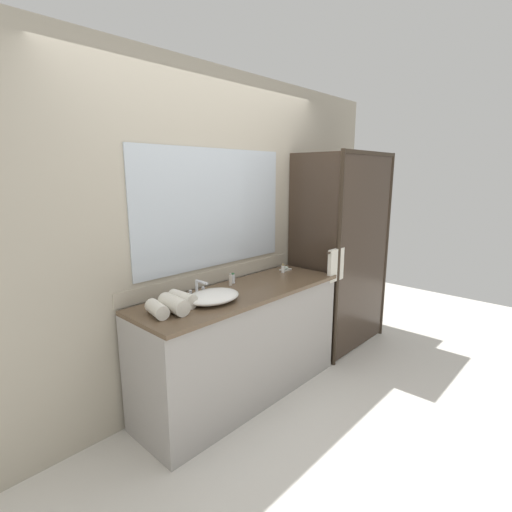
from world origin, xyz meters
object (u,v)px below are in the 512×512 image
object	(u,v)px
sink_basin	(213,296)
rolled_towel_near_edge	(157,309)
faucet	(198,291)
amenity_bottle_lotion	(283,269)
amenity_bottle_body_wash	(230,280)
amenity_bottle_shampoo	(233,278)
soap_dish	(285,269)
rolled_towel_far_edge	(182,299)
rolled_towel_middle	(174,304)

from	to	relation	value
sink_basin	rolled_towel_near_edge	world-z (taller)	rolled_towel_near_edge
faucet	amenity_bottle_lotion	size ratio (longest dim) A/B	2.05
sink_basin	amenity_bottle_body_wash	xyz separation A→B (m)	(0.36, 0.20, 0.01)
amenity_bottle_body_wash	amenity_bottle_shampoo	bearing A→B (deg)	29.05
sink_basin	soap_dish	distance (m)	1.08
faucet	soap_dish	distance (m)	1.06
rolled_towel_far_edge	rolled_towel_middle	bearing A→B (deg)	-152.05
amenity_bottle_lotion	amenity_bottle_body_wash	size ratio (longest dim) A/B	0.84
rolled_towel_near_edge	rolled_towel_middle	distance (m)	0.11
soap_dish	rolled_towel_far_edge	world-z (taller)	rolled_towel_far_edge
sink_basin	rolled_towel_middle	world-z (taller)	rolled_towel_middle
rolled_towel_near_edge	faucet	bearing A→B (deg)	16.67
amenity_bottle_body_wash	rolled_towel_middle	distance (m)	0.70
soap_dish	amenity_bottle_shampoo	xyz separation A→B (m)	(-0.64, 0.05, 0.03)
faucet	sink_basin	bearing A→B (deg)	-90.00
rolled_towel_near_edge	amenity_bottle_body_wash	bearing A→B (deg)	11.47
soap_dish	amenity_bottle_shampoo	bearing A→B (deg)	175.70
amenity_bottle_body_wash	amenity_bottle_shampoo	size ratio (longest dim) A/B	1.16
amenity_bottle_body_wash	rolled_towel_near_edge	size ratio (longest dim) A/B	0.51
soap_dish	amenity_bottle_lotion	distance (m)	0.10
rolled_towel_near_edge	amenity_bottle_shampoo	bearing A→B (deg)	12.83
sink_basin	amenity_bottle_shampoo	xyz separation A→B (m)	(0.42, 0.24, 0.00)
amenity_bottle_lotion	rolled_towel_near_edge	distance (m)	1.40
sink_basin	rolled_towel_near_edge	distance (m)	0.43
rolled_towel_far_edge	rolled_towel_near_edge	bearing A→B (deg)	-171.38
faucet	amenity_bottle_lotion	bearing A→B (deg)	-1.49
faucet	rolled_towel_middle	distance (m)	0.35
sink_basin	rolled_towel_far_edge	xyz separation A→B (m)	(-0.21, 0.08, 0.01)
amenity_bottle_lotion	amenity_bottle_shampoo	size ratio (longest dim) A/B	0.97
amenity_bottle_lotion	rolled_towel_middle	distance (m)	1.29
amenity_bottle_body_wash	sink_basin	bearing A→B (deg)	-150.50
soap_dish	amenity_bottle_body_wash	world-z (taller)	amenity_bottle_body_wash
amenity_bottle_shampoo	rolled_towel_far_edge	distance (m)	0.65
faucet	rolled_towel_middle	world-z (taller)	faucet
amenity_bottle_body_wash	rolled_towel_far_edge	size ratio (longest dim) A/B	0.47
faucet	rolled_towel_far_edge	world-z (taller)	faucet
rolled_towel_far_edge	amenity_bottle_body_wash	bearing A→B (deg)	12.55
faucet	rolled_towel_far_edge	distance (m)	0.23
rolled_towel_middle	rolled_towel_far_edge	distance (m)	0.12
faucet	soap_dish	world-z (taller)	faucet
sink_basin	faucet	xyz separation A→B (m)	(0.00, 0.17, 0.01)
faucet	amenity_bottle_lotion	world-z (taller)	faucet
soap_dish	amenity_bottle_lotion	world-z (taller)	amenity_bottle_lotion
amenity_bottle_lotion	rolled_towel_near_edge	world-z (taller)	rolled_towel_near_edge
amenity_bottle_lotion	rolled_towel_middle	xyz separation A→B (m)	(-1.29, -0.13, 0.02)
amenity_bottle_lotion	rolled_towel_near_edge	bearing A→B (deg)	-175.78
soap_dish	rolled_towel_far_edge	xyz separation A→B (m)	(-1.27, -0.11, 0.04)
amenity_bottle_body_wash	amenity_bottle_shampoo	distance (m)	0.07
sink_basin	soap_dish	world-z (taller)	sink_basin
amenity_bottle_lotion	amenity_bottle_body_wash	bearing A→B (deg)	174.65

